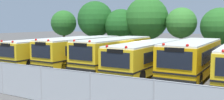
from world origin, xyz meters
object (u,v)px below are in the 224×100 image
object	(u,v)px
tree_2	(122,25)
school_bus_3	(149,55)
tree_0	(64,23)
school_bus_2	(115,52)
tree_1	(97,19)
traffic_cone	(45,87)
tree_4	(181,23)
school_bus_1	(81,50)
tree_5	(221,27)
school_bus_4	(193,57)
school_bus_0	(56,49)
tree_3	(145,18)

from	to	relation	value
tree_2	school_bus_3	bearing A→B (deg)	-51.83
tree_0	school_bus_2	bearing A→B (deg)	-32.96
tree_1	traffic_cone	xyz separation A→B (m)	(7.68, -17.09, -4.06)
school_bus_2	school_bus_3	size ratio (longest dim) A/B	0.87
tree_0	tree_4	xyz separation A→B (m)	(15.55, 1.11, -0.03)
school_bus_2	school_bus_1	bearing A→B (deg)	6.41
tree_4	tree_5	world-z (taller)	tree_4
tree_1	tree_2	distance (m)	3.50
school_bus_2	tree_1	xyz separation A→B (m)	(-7.22, 8.17, 2.96)
school_bus_1	tree_4	world-z (taller)	tree_4
tree_1	tree_5	xyz separation A→B (m)	(14.57, 0.55, -0.83)
school_bus_1	school_bus_4	size ratio (longest dim) A/B	1.08
school_bus_1	school_bus_2	world-z (taller)	school_bus_2
traffic_cone	tree_4	bearing A→B (deg)	81.33
school_bus_1	traffic_cone	xyz separation A→B (m)	(3.84, -8.62, -1.09)
tree_5	tree_0	bearing A→B (deg)	-177.89
school_bus_4	tree_5	xyz separation A→B (m)	(0.67, 9.12, 2.12)
school_bus_0	tree_1	distance (m)	8.89
school_bus_3	tree_5	distance (m)	10.15
school_bus_2	tree_5	distance (m)	11.61
tree_4	traffic_cone	world-z (taller)	tree_4
school_bus_0	school_bus_1	size ratio (longest dim) A/B	1.15
tree_3	traffic_cone	bearing A→B (deg)	-85.28
school_bus_2	tree_4	world-z (taller)	tree_4
tree_4	traffic_cone	xyz separation A→B (m)	(-2.75, -18.03, -3.62)
school_bus_3	traffic_cone	xyz separation A→B (m)	(-2.87, -8.59, -1.02)
school_bus_2	school_bus_4	distance (m)	6.69
tree_1	tree_3	distance (m)	6.27
school_bus_0	tree_4	bearing A→B (deg)	-135.38
school_bus_0	traffic_cone	world-z (taller)	school_bus_0
school_bus_3	school_bus_4	xyz separation A→B (m)	(3.35, -0.08, 0.09)
school_bus_4	tree_1	world-z (taller)	tree_1
tree_1	tree_0	bearing A→B (deg)	-178.07
school_bus_1	tree_0	size ratio (longest dim) A/B	1.79
school_bus_2	traffic_cone	size ratio (longest dim) A/B	14.88
school_bus_3	tree_1	size ratio (longest dim) A/B	1.69
school_bus_2	traffic_cone	world-z (taller)	school_bus_2
tree_5	traffic_cone	xyz separation A→B (m)	(-6.89, -17.64, -3.23)
tree_2	school_bus_4	bearing A→B (deg)	-41.18
school_bus_1	tree_0	distance (m)	12.47
tree_0	school_bus_4	bearing A→B (deg)	-23.82
tree_5	tree_1	bearing A→B (deg)	-177.82
school_bus_1	school_bus_4	bearing A→B (deg)	-178.88
school_bus_2	tree_5	bearing A→B (deg)	-128.61
school_bus_4	tree_5	world-z (taller)	tree_5
tree_0	tree_4	distance (m)	15.59
tree_1	tree_4	distance (m)	10.48
tree_4	school_bus_2	bearing A→B (deg)	-109.39
school_bus_1	tree_3	distance (m)	10.28
tree_3	traffic_cone	distance (m)	18.68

